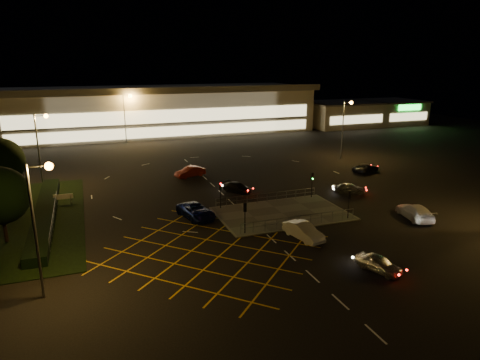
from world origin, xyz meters
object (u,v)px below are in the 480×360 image
object	(u,v)px
car_queue_white	(303,231)
car_approach_white	(415,212)
signal_sw	(245,212)
car_far_dkgrey	(237,187)
signal_nw	(220,190)
car_near_silver	(379,264)
signal_ne	(312,180)
car_right_silver	(349,188)
car_left_blue	(196,211)
signal_se	(349,199)
car_circ_red	(190,172)
car_east_grey	(366,168)

from	to	relation	value
car_queue_white	car_approach_white	xyz separation A→B (m)	(14.09, 0.69, 0.02)
signal_sw	car_approach_white	size ratio (longest dim) A/B	0.58
car_approach_white	car_far_dkgrey	bearing A→B (deg)	-34.56
signal_nw	car_near_silver	bearing A→B (deg)	-68.46
signal_ne	car_right_silver	bearing A→B (deg)	0.88
car_near_silver	car_left_blue	bearing A→B (deg)	101.60
signal_se	signal_nw	xyz separation A→B (m)	(-12.00, 7.99, 0.00)
signal_ne	car_approach_white	distance (m)	12.56
signal_nw	signal_ne	xyz separation A→B (m)	(12.00, 0.00, 0.00)
signal_sw	car_far_dkgrey	distance (m)	14.41
car_left_blue	car_far_dkgrey	bearing A→B (deg)	31.80
car_right_silver	car_approach_white	xyz separation A→B (m)	(1.36, -10.39, 0.10)
car_circ_red	car_far_dkgrey	bearing A→B (deg)	4.29
signal_ne	car_approach_white	bearing A→B (deg)	-55.79
car_east_grey	car_approach_white	bearing A→B (deg)	140.13
signal_sw	car_left_blue	bearing A→B (deg)	-60.66
car_queue_white	car_east_grey	distance (m)	29.28
car_circ_red	signal_sw	bearing A→B (deg)	-18.89
car_east_grey	car_approach_white	size ratio (longest dim) A/B	0.85
car_far_dkgrey	car_circ_red	size ratio (longest dim) A/B	0.92
signal_ne	signal_sw	bearing A→B (deg)	-146.35
signal_ne	car_east_grey	distance (m)	17.06
signal_ne	car_queue_white	distance (m)	13.17
car_near_silver	car_left_blue	world-z (taller)	car_left_blue
signal_se	car_near_silver	distance (m)	12.06
car_far_dkgrey	car_queue_white	bearing A→B (deg)	-120.95
car_far_dkgrey	car_right_silver	distance (m)	14.61
car_near_silver	signal_nw	bearing A→B (deg)	90.61
signal_se	car_circ_red	xyz separation A→B (m)	(-11.89, 23.27, -1.60)
car_left_blue	car_east_grey	size ratio (longest dim) A/B	1.19
signal_nw	car_far_dkgrey	xyz separation A→B (m)	(4.16, 5.70, -1.75)
car_approach_white	signal_ne	bearing A→B (deg)	-43.19
signal_ne	car_east_grey	xyz separation A→B (m)	(14.55, 8.74, -1.72)
car_far_dkgrey	car_right_silver	xyz separation A→B (m)	(13.49, -5.62, 0.07)
car_left_blue	car_far_dkgrey	distance (m)	10.73
signal_ne	car_right_silver	xyz separation A→B (m)	(5.65, 0.09, -1.68)
signal_se	signal_ne	world-z (taller)	same
signal_sw	car_approach_white	world-z (taller)	signal_sw
signal_ne	car_right_silver	world-z (taller)	signal_ne
signal_se	car_right_silver	size ratio (longest dim) A/B	0.78
signal_se	car_queue_white	distance (m)	7.85
signal_nw	car_east_grey	world-z (taller)	signal_nw
car_near_silver	car_circ_red	bearing A→B (deg)	81.25
car_near_silver	car_far_dkgrey	bearing A→B (deg)	76.80
car_circ_red	signal_nw	bearing A→B (deg)	-19.03
car_far_dkgrey	car_east_grey	distance (m)	22.60
car_queue_white	car_left_blue	world-z (taller)	same
signal_ne	signal_nw	bearing A→B (deg)	180.00
signal_nw	car_circ_red	bearing A→B (deg)	89.58
car_circ_red	car_approach_white	size ratio (longest dim) A/B	0.85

